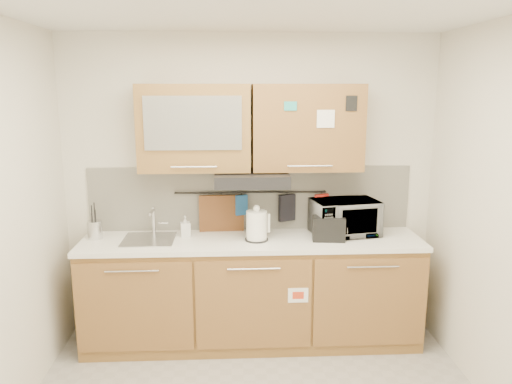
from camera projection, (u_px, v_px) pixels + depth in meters
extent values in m
plane|color=white|center=(261.00, 1.00, 2.62)|extent=(3.20, 3.20, 0.00)
plane|color=silver|center=(250.00, 187.00, 4.36)|extent=(3.20, 0.00, 3.20)
cube|color=olive|center=(252.00, 293.00, 4.25)|extent=(2.80, 0.60, 0.88)
cube|color=black|center=(252.00, 334.00, 4.33)|extent=(2.80, 0.54, 0.10)
cube|color=olive|center=(134.00, 308.00, 3.89)|extent=(0.91, 0.02, 0.74)
cylinder|color=silver|center=(132.00, 271.00, 3.80)|extent=(0.41, 0.01, 0.01)
cube|color=olive|center=(254.00, 305.00, 3.93)|extent=(0.91, 0.02, 0.74)
cylinder|color=silver|center=(254.00, 269.00, 3.85)|extent=(0.41, 0.01, 0.01)
cube|color=olive|center=(370.00, 302.00, 3.98)|extent=(0.91, 0.02, 0.74)
cylinder|color=silver|center=(373.00, 267.00, 3.89)|extent=(0.41, 0.01, 0.01)
cube|color=white|center=(252.00, 241.00, 4.14)|extent=(2.82, 0.62, 0.04)
cube|color=silver|center=(250.00, 198.00, 4.37)|extent=(2.80, 0.02, 0.56)
cube|color=olive|center=(195.00, 128.00, 4.06)|extent=(0.90, 0.35, 0.70)
cube|color=silver|center=(193.00, 123.00, 3.86)|extent=(0.76, 0.02, 0.42)
cube|color=olive|center=(307.00, 127.00, 4.10)|extent=(0.90, 0.35, 0.70)
cube|color=white|center=(326.00, 119.00, 3.91)|extent=(0.14, 0.00, 0.14)
cube|color=black|center=(252.00, 178.00, 4.09)|extent=(0.60, 0.46, 0.10)
cube|color=silver|center=(149.00, 241.00, 4.11)|extent=(0.42, 0.40, 0.03)
cylinder|color=silver|center=(154.00, 221.00, 4.24)|extent=(0.03, 0.03, 0.24)
cylinder|color=silver|center=(152.00, 212.00, 4.14)|extent=(0.02, 0.18, 0.02)
cylinder|color=black|center=(251.00, 192.00, 4.32)|extent=(1.30, 0.02, 0.02)
cylinder|color=silver|center=(95.00, 230.00, 4.13)|extent=(0.13, 0.13, 0.15)
cylinder|color=black|center=(92.00, 222.00, 4.13)|extent=(0.01, 0.01, 0.28)
cylinder|color=black|center=(96.00, 224.00, 4.11)|extent=(0.01, 0.01, 0.25)
cylinder|color=black|center=(95.00, 220.00, 4.14)|extent=(0.01, 0.01, 0.30)
cylinder|color=black|center=(92.00, 226.00, 4.10)|extent=(0.01, 0.01, 0.22)
cylinder|color=white|center=(257.00, 226.00, 4.08)|extent=(0.22, 0.22, 0.25)
sphere|color=white|center=(257.00, 208.00, 4.05)|extent=(0.06, 0.06, 0.06)
cube|color=white|center=(268.00, 223.00, 4.12)|extent=(0.03, 0.04, 0.16)
cylinder|color=black|center=(257.00, 239.00, 4.10)|extent=(0.19, 0.19, 0.01)
cube|color=black|center=(329.00, 229.00, 4.08)|extent=(0.28, 0.18, 0.20)
cube|color=black|center=(323.00, 218.00, 4.07)|extent=(0.08, 0.12, 0.01)
cube|color=black|center=(335.00, 218.00, 4.06)|extent=(0.08, 0.12, 0.01)
imported|color=#999999|center=(345.00, 217.00, 4.24)|extent=(0.60, 0.46, 0.30)
imported|color=#999999|center=(185.00, 226.00, 4.19)|extent=(0.09, 0.09, 0.18)
cube|color=brown|center=(222.00, 222.00, 4.35)|extent=(0.39, 0.05, 0.48)
cube|color=#1F5492|center=(242.00, 205.00, 4.32)|extent=(0.11, 0.07, 0.18)
cube|color=black|center=(287.00, 208.00, 4.35)|extent=(0.15, 0.10, 0.23)
cube|color=red|center=(322.00, 203.00, 4.36)|extent=(0.13, 0.06, 0.16)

